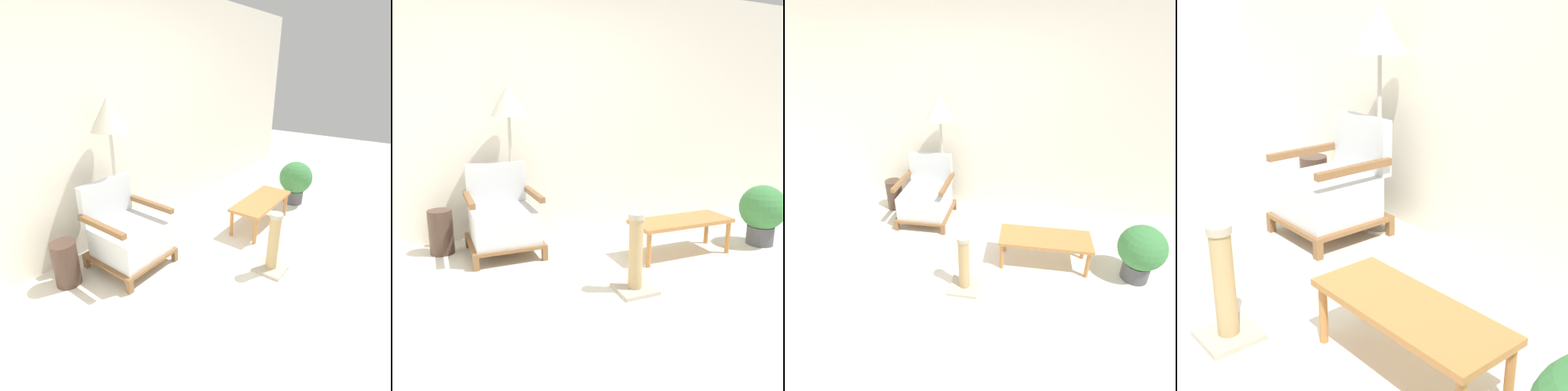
# 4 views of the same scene
# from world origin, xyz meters

# --- Properties ---
(ground_plane) EXTENTS (14.00, 14.00, 0.00)m
(ground_plane) POSITION_xyz_m (0.00, 0.00, 0.00)
(ground_plane) COLOR silver
(wall_back) EXTENTS (8.00, 0.06, 2.70)m
(wall_back) POSITION_xyz_m (0.00, 2.08, 1.35)
(wall_back) COLOR silver
(wall_back) RESTS_ON ground_plane
(armchair) EXTENTS (0.66, 0.68, 0.84)m
(armchair) POSITION_xyz_m (-0.57, 1.51, 0.33)
(armchair) COLOR brown
(armchair) RESTS_ON ground_plane
(floor_lamp) EXTENTS (0.37, 0.37, 1.60)m
(floor_lamp) POSITION_xyz_m (-0.41, 1.82, 1.36)
(floor_lamp) COLOR #B7B2A8
(floor_lamp) RESTS_ON ground_plane
(coffee_table) EXTENTS (0.96, 0.38, 0.35)m
(coffee_table) POSITION_xyz_m (0.96, 0.82, 0.30)
(coffee_table) COLOR #B2753D
(coffee_table) RESTS_ON ground_plane
(vase) EXTENTS (0.22, 0.22, 0.43)m
(vase) POSITION_xyz_m (-1.13, 1.72, 0.21)
(vase) COLOR #473328
(vase) RESTS_ON ground_plane
(potted_plant) EXTENTS (0.45, 0.45, 0.61)m
(potted_plant) POSITION_xyz_m (1.89, 0.73, 0.35)
(potted_plant) COLOR #4C4C51
(potted_plant) RESTS_ON ground_plane
(scratching_post) EXTENTS (0.28, 0.28, 0.61)m
(scratching_post) POSITION_xyz_m (0.18, 0.32, 0.24)
(scratching_post) COLOR #B2A893
(scratching_post) RESTS_ON ground_plane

